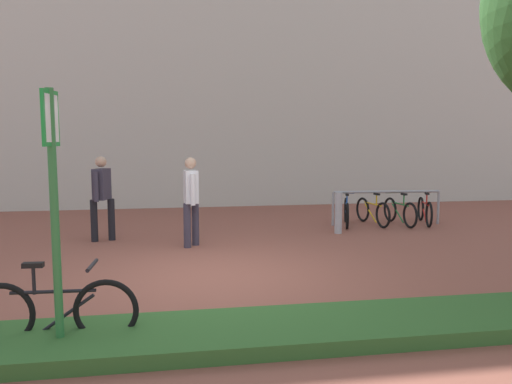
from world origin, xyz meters
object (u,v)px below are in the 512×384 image
parking_sign_post (53,184)px  person_suited_dark (102,193)px  bollard_steel (338,213)px  person_shirt_blue (191,196)px  bike_at_sign (55,311)px  bike_rack_cluster (386,210)px

parking_sign_post → person_suited_dark: size_ratio=1.48×
parking_sign_post → person_suited_dark: parking_sign_post is taller
bollard_steel → person_shirt_blue: person_shirt_blue is taller
person_shirt_blue → bollard_steel: bearing=13.7°
bike_at_sign → person_suited_dark: size_ratio=0.98×
parking_sign_post → bike_rack_cluster: bearing=45.2°
bollard_steel → person_shirt_blue: bearing=-166.3°
bollard_steel → person_suited_dark: person_suited_dark is taller
parking_sign_post → bike_rack_cluster: parking_sign_post is taller
bike_at_sign → bollard_steel: size_ratio=1.87×
person_suited_dark → person_shirt_blue: bearing=-24.6°
bike_rack_cluster → person_suited_dark: 6.53m
person_suited_dark → bollard_steel: bearing=-0.3°
parking_sign_post → bike_at_sign: 1.33m
bollard_steel → person_shirt_blue: 3.35m
bike_at_sign → bike_rack_cluster: bearing=43.7°
parking_sign_post → person_shirt_blue: bearing=72.6°
bike_rack_cluster → parking_sign_post: bearing=-134.8°
parking_sign_post → bike_at_sign: parking_sign_post is taller
bollard_steel → bike_rack_cluster: bearing=29.5°
bike_rack_cluster → person_shirt_blue: bearing=-161.0°
parking_sign_post → bike_at_sign: size_ratio=1.52×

